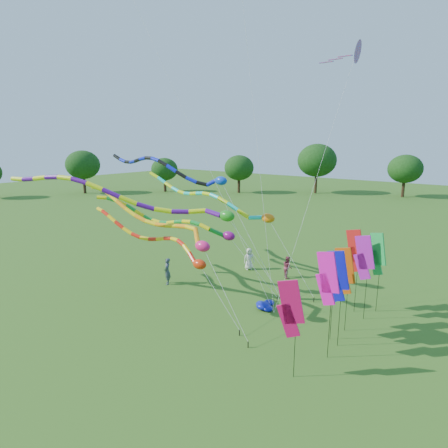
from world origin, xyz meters
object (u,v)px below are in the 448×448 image
Objects in this scene: tube_kite_red at (160,242)px; blue_nylon_heap at (273,303)px; person_b at (167,271)px; tube_kite_orange at (152,218)px; person_a at (249,259)px; person_c at (288,267)px.

tube_kite_red is 7.57m from blue_nylon_heap.
blue_nylon_heap is 0.73× the size of person_b.
tube_kite_red is 0.81× the size of tube_kite_orange.
person_a is (1.79, 7.74, -4.18)m from tube_kite_orange.
blue_nylon_heap is 6.54m from person_a.
tube_kite_orange is 8.98m from person_a.
tube_kite_red is 1.48m from tube_kite_orange.
person_c is at bearing 88.33° from person_b.
tube_kite_orange is at bearing -169.76° from tube_kite_red.
blue_nylon_heap is (5.95, 3.21, -3.42)m from tube_kite_red.
person_a is at bearing 136.39° from blue_nylon_heap.
tube_kite_red is 9.35× the size of blue_nylon_heap.
person_c is (-1.62, 4.76, 0.56)m from blue_nylon_heap.
person_b reaches higher than person_c.
person_a is 6.39m from person_b.
tube_kite_red is 7.46× the size of person_a.
tube_kite_orange is 9.25× the size of person_a.
person_a is 3.11m from person_c.
person_b is at bearing 91.88° from person_c.
blue_nylon_heap is 0.80× the size of person_a.
person_a reaches higher than person_c.
person_b is (-1.48, 1.91, -2.73)m from tube_kite_red.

